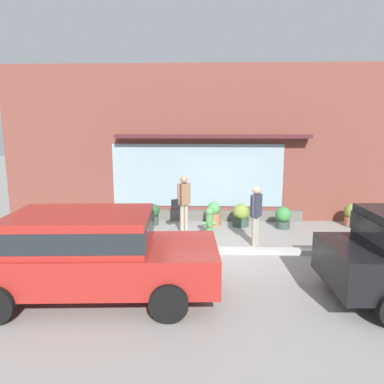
# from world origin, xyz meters

# --- Properties ---
(ground_plane) EXTENTS (60.00, 60.00, 0.00)m
(ground_plane) POSITION_xyz_m (0.00, 0.00, 0.00)
(ground_plane) COLOR gray
(curb_strip) EXTENTS (14.00, 0.24, 0.12)m
(curb_strip) POSITION_xyz_m (0.00, -0.20, 0.06)
(curb_strip) COLOR #B2B2AD
(curb_strip) RESTS_ON ground_plane
(storefront) EXTENTS (14.00, 0.81, 5.13)m
(storefront) POSITION_xyz_m (-0.01, 3.19, 2.52)
(storefront) COLOR brown
(storefront) RESTS_ON ground_plane
(fire_hydrant) EXTENTS (0.39, 0.35, 0.84)m
(fire_hydrant) POSITION_xyz_m (-0.09, 1.16, 0.43)
(fire_hydrant) COLOR #4C8C47
(fire_hydrant) RESTS_ON ground_plane
(pedestrian_with_handbag) EXTENTS (0.56, 0.41, 1.72)m
(pedestrian_with_handbag) POSITION_xyz_m (-0.87, 1.54, 1.00)
(pedestrian_with_handbag) COLOR #9E9384
(pedestrian_with_handbag) RESTS_ON ground_plane
(pedestrian_passerby) EXTENTS (0.33, 0.42, 1.60)m
(pedestrian_passerby) POSITION_xyz_m (1.13, 0.43, 0.93)
(pedestrian_passerby) COLOR #9E9384
(pedestrian_passerby) RESTS_ON ground_plane
(parked_car_red) EXTENTS (4.57, 2.18, 1.60)m
(parked_car_red) POSITION_xyz_m (-2.33, -2.66, 0.91)
(parked_car_red) COLOR maroon
(parked_car_red) RESTS_ON ground_plane
(potted_plant_window_left) EXTENTS (0.52, 0.52, 0.72)m
(potted_plant_window_left) POSITION_xyz_m (0.92, 2.31, 0.35)
(potted_plant_window_left) COLOR #33473D
(potted_plant_window_left) RESTS_ON ground_plane
(potted_plant_low_front) EXTENTS (0.41, 0.41, 0.68)m
(potted_plant_low_front) POSITION_xyz_m (-1.89, 2.34, 0.37)
(potted_plant_low_front) COLOR #33473D
(potted_plant_low_front) RESTS_ON ground_plane
(potted_plant_doorstep) EXTENTS (0.50, 0.50, 0.73)m
(potted_plant_doorstep) POSITION_xyz_m (4.47, 2.44, 0.37)
(potted_plant_doorstep) COLOR #9E6042
(potted_plant_doorstep) RESTS_ON ground_plane
(potted_plant_trailing_edge) EXTENTS (0.46, 0.46, 0.75)m
(potted_plant_trailing_edge) POSITION_xyz_m (0.06, 2.39, 0.36)
(potted_plant_trailing_edge) COLOR #9E6042
(potted_plant_trailing_edge) RESTS_ON ground_plane
(potted_plant_window_center) EXTENTS (0.49, 0.49, 0.68)m
(potted_plant_window_center) POSITION_xyz_m (2.22, 2.10, 0.35)
(potted_plant_window_center) COLOR #33473D
(potted_plant_window_center) RESTS_ON ground_plane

